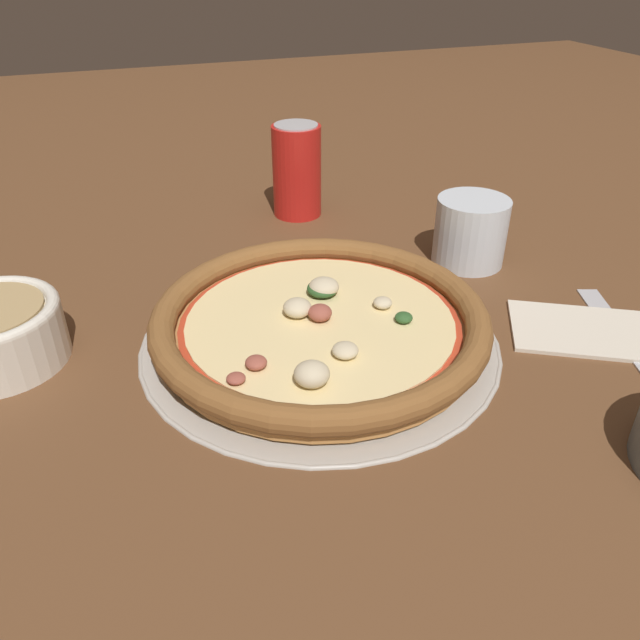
# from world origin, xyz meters

# --- Properties ---
(ground_plane) EXTENTS (3.00, 3.00, 0.00)m
(ground_plane) POSITION_xyz_m (0.00, 0.00, 0.00)
(ground_plane) COLOR brown
(pizza_tray) EXTENTS (0.35, 0.35, 0.01)m
(pizza_tray) POSITION_xyz_m (0.00, 0.00, 0.00)
(pizza_tray) COLOR #B7B2A8
(pizza_tray) RESTS_ON ground_plane
(pizza) EXTENTS (0.32, 0.32, 0.04)m
(pizza) POSITION_xyz_m (0.00, 0.00, 0.02)
(pizza) COLOR #BC7F42
(pizza) RESTS_ON pizza_tray
(drinking_cup) EXTENTS (0.08, 0.08, 0.08)m
(drinking_cup) POSITION_xyz_m (-0.22, -0.10, 0.04)
(drinking_cup) COLOR silver
(drinking_cup) RESTS_ON ground_plane
(napkin) EXTENTS (0.19, 0.16, 0.01)m
(napkin) POSITION_xyz_m (-0.26, 0.08, 0.00)
(napkin) COLOR beige
(napkin) RESTS_ON ground_plane
(fork) EXTENTS (0.08, 0.18, 0.00)m
(fork) POSITION_xyz_m (-0.28, 0.09, 0.00)
(fork) COLOR #B7B7BC
(fork) RESTS_ON ground_plane
(beverage_can) EXTENTS (0.07, 0.07, 0.12)m
(beverage_can) POSITION_xyz_m (-0.08, -0.31, 0.06)
(beverage_can) COLOR red
(beverage_can) RESTS_ON ground_plane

